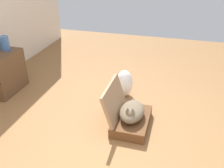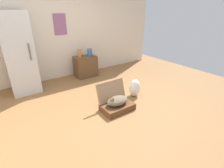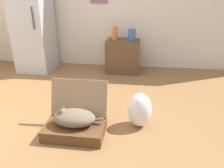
{
  "view_description": "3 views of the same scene",
  "coord_description": "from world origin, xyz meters",
  "px_view_note": "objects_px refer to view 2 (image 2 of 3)",
  "views": [
    {
      "loc": [
        -2.1,
        -0.56,
        1.86
      ],
      "look_at": [
        0.44,
        0.16,
        0.45
      ],
      "focal_mm": 40.52,
      "sensor_mm": 36.0,
      "label": 1
    },
    {
      "loc": [
        -1.36,
        -2.34,
        1.78
      ],
      "look_at": [
        0.42,
        0.22,
        0.39
      ],
      "focal_mm": 26.75,
      "sensor_mm": 36.0,
      "label": 2
    },
    {
      "loc": [
        0.94,
        -1.95,
        1.39
      ],
      "look_at": [
        0.63,
        0.35,
        0.39
      ],
      "focal_mm": 34.96,
      "sensor_mm": 36.0,
      "label": 3
    }
  ],
  "objects_px": {
    "plastic_bag_white": "(135,88)",
    "vase_short": "(90,52)",
    "cat": "(117,101)",
    "suitcase_base": "(117,107)",
    "vase_tall": "(80,53)",
    "side_table": "(86,66)",
    "refrigerator": "(19,54)"
  },
  "relations": [
    {
      "from": "plastic_bag_white",
      "to": "vase_short",
      "type": "distance_m",
      "value": 1.79
    },
    {
      "from": "plastic_bag_white",
      "to": "cat",
      "type": "bearing_deg",
      "value": -159.43
    },
    {
      "from": "suitcase_base",
      "to": "vase_short",
      "type": "relative_size",
      "value": 3.03
    },
    {
      "from": "cat",
      "to": "vase_tall",
      "type": "height_order",
      "value": "vase_tall"
    },
    {
      "from": "plastic_bag_white",
      "to": "side_table",
      "type": "xyz_separation_m",
      "value": [
        -0.33,
        1.73,
        0.1
      ]
    },
    {
      "from": "plastic_bag_white",
      "to": "vase_tall",
      "type": "bearing_deg",
      "value": 105.69
    },
    {
      "from": "vase_short",
      "to": "plastic_bag_white",
      "type": "bearing_deg",
      "value": -83.82
    },
    {
      "from": "side_table",
      "to": "vase_short",
      "type": "xyz_separation_m",
      "value": [
        0.15,
        -0.02,
        0.39
      ]
    },
    {
      "from": "plastic_bag_white",
      "to": "vase_short",
      "type": "relative_size",
      "value": 1.94
    },
    {
      "from": "suitcase_base",
      "to": "plastic_bag_white",
      "type": "bearing_deg",
      "value": 20.77
    },
    {
      "from": "plastic_bag_white",
      "to": "vase_short",
      "type": "bearing_deg",
      "value": 96.18
    },
    {
      "from": "suitcase_base",
      "to": "refrigerator",
      "type": "bearing_deg",
      "value": 123.74
    },
    {
      "from": "plastic_bag_white",
      "to": "suitcase_base",
      "type": "bearing_deg",
      "value": -159.23
    },
    {
      "from": "plastic_bag_white",
      "to": "side_table",
      "type": "bearing_deg",
      "value": 100.95
    },
    {
      "from": "plastic_bag_white",
      "to": "vase_short",
      "type": "height_order",
      "value": "vase_short"
    },
    {
      "from": "side_table",
      "to": "cat",
      "type": "bearing_deg",
      "value": -99.44
    },
    {
      "from": "cat",
      "to": "plastic_bag_white",
      "type": "bearing_deg",
      "value": 20.57
    },
    {
      "from": "cat",
      "to": "side_table",
      "type": "height_order",
      "value": "side_table"
    },
    {
      "from": "plastic_bag_white",
      "to": "refrigerator",
      "type": "relative_size",
      "value": 0.22
    },
    {
      "from": "cat",
      "to": "plastic_bag_white",
      "type": "height_order",
      "value": "plastic_bag_white"
    },
    {
      "from": "cat",
      "to": "refrigerator",
      "type": "distance_m",
      "value": 2.41
    },
    {
      "from": "refrigerator",
      "to": "suitcase_base",
      "type": "bearing_deg",
      "value": -56.26
    },
    {
      "from": "vase_short",
      "to": "cat",
      "type": "bearing_deg",
      "value": -103.68
    },
    {
      "from": "suitcase_base",
      "to": "vase_short",
      "type": "bearing_deg",
      "value": 76.48
    },
    {
      "from": "side_table",
      "to": "suitcase_base",
      "type": "bearing_deg",
      "value": -99.27
    },
    {
      "from": "cat",
      "to": "vase_short",
      "type": "height_order",
      "value": "vase_short"
    },
    {
      "from": "suitcase_base",
      "to": "vase_short",
      "type": "xyz_separation_m",
      "value": [
        0.47,
        1.96,
        0.63
      ]
    },
    {
      "from": "suitcase_base",
      "to": "vase_tall",
      "type": "height_order",
      "value": "vase_tall"
    },
    {
      "from": "cat",
      "to": "vase_short",
      "type": "relative_size",
      "value": 2.56
    },
    {
      "from": "suitcase_base",
      "to": "plastic_bag_white",
      "type": "distance_m",
      "value": 0.72
    },
    {
      "from": "refrigerator",
      "to": "vase_tall",
      "type": "height_order",
      "value": "refrigerator"
    },
    {
      "from": "plastic_bag_white",
      "to": "vase_tall",
      "type": "distance_m",
      "value": 1.86
    }
  ]
}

